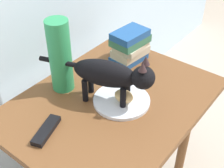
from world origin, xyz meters
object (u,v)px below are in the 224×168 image
Objects in this scene: side_table at (112,112)px; green_vase at (60,56)px; bread_roll at (124,96)px; cat at (112,75)px; plate at (122,100)px; book_stack at (130,46)px; tv_remote at (46,130)px.

side_table is 0.32m from green_vase.
bread_roll is 0.11m from cat.
plate is 1.21× the size of book_stack.
cat is 1.46× the size of green_vase.
cat reaches higher than bread_roll.
cat reaches higher than book_stack.
tv_remote reaches higher than plate.
side_table is at bearing 98.98° from bread_roll.
green_vase is 2.10× the size of tv_remote.
green_vase is (-0.35, 0.10, 0.08)m from book_stack.
bread_roll is at bearing -81.02° from side_table.
bread_roll is 0.42× the size of book_stack.
green_vase is 0.31m from tv_remote.
plate is 0.74× the size of green_vase.
green_vase reaches higher than plate.
bread_roll is at bearing -75.22° from green_vase.
cat is (-0.02, 0.03, 0.13)m from plate.
side_table is 5.80× the size of tv_remote.
cat is at bearing 109.52° from bread_roll.
bread_roll is 0.53× the size of tv_remote.
plate is 0.51× the size of cat.
green_vase reaches higher than bread_roll.
book_stack reaches higher than side_table.
book_stack is 0.61× the size of green_vase.
plate is 1.55× the size of tv_remote.
plate is at bearing -73.64° from green_vase.
book_stack is (0.29, 0.11, 0.15)m from side_table.
tv_remote is (-0.30, 0.13, -0.03)m from bread_roll.
book_stack is 1.28× the size of tv_remote.
book_stack reaches higher than bread_roll.
plate is 0.33m from tv_remote.
green_vase is at bearing 104.78° from bread_roll.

